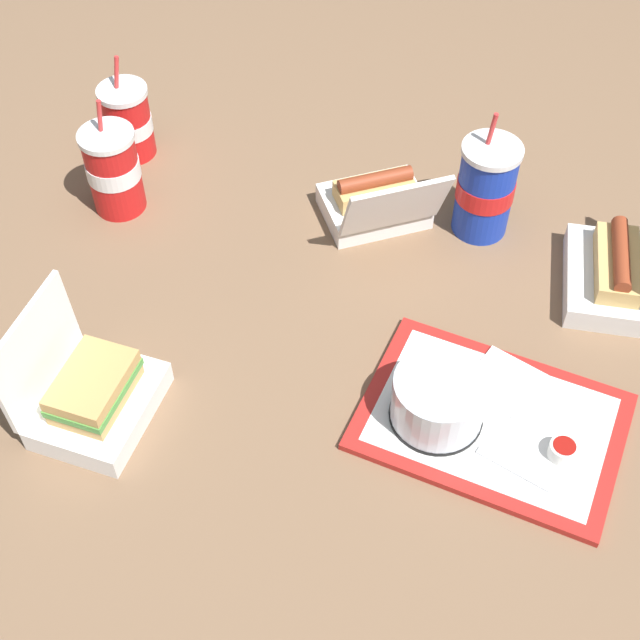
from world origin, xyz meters
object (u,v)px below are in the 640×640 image
Objects in this scene: soda_cup_back at (113,170)px; soda_cup_right at (128,121)px; plastic_fork at (513,469)px; clamshell_sandwich_right at (91,394)px; clamshell_hotdog_left at (377,202)px; cake_container at (438,401)px; clamshell_hotdog_corner at (621,271)px; ketchup_cup at (563,450)px; food_tray at (491,422)px; soda_cup_corner at (485,189)px.

soda_cup_right is at bearing -74.63° from soda_cup_back.
clamshell_sandwich_right is (0.60, 0.06, 0.03)m from plastic_fork.
soda_cup_back reaches higher than plastic_fork.
clamshell_hotdog_left is (-0.29, -0.51, -0.00)m from clamshell_sandwich_right.
soda_cup_right is at bearing -71.30° from clamshell_sandwich_right.
clamshell_hotdog_corner reaches higher than cake_container.
clamshell_sandwich_right is 0.76× the size of clamshell_hotdog_left.
soda_cup_right reaches higher than clamshell_hotdog_corner.
ketchup_cup is 0.36m from clamshell_hotdog_corner.
food_tray is at bearing 158.44° from soda_cup_back.
clamshell_hotdog_corner is 0.86× the size of clamshell_hotdog_left.
plastic_fork is 0.44× the size of clamshell_hotdog_left.
ketchup_cup is (-0.18, 0.01, -0.03)m from cake_container.
plastic_fork is at bearing 118.80° from food_tray.
cake_container is 0.68× the size of soda_cup_right.
cake_container is 1.24× the size of plastic_fork.
plastic_fork is (-0.12, 0.06, -0.04)m from cake_container.
soda_cup_back is (0.75, -0.36, 0.07)m from plastic_fork.
soda_cup_corner is at bearing -66.58° from ketchup_cup.
ketchup_cup is at bearing 151.77° from soda_cup_right.
clamshell_hotdog_left is at bearing -119.86° from clamshell_sandwich_right.
clamshell_hotdog_corner is 0.26m from soda_cup_corner.
cake_container is 0.70m from soda_cup_back.
clamshell_hotdog_left is (0.26, -0.37, 0.03)m from food_tray.
soda_cup_back is at bearing -25.32° from cake_container.
soda_cup_right is 0.15m from soda_cup_back.
ketchup_cup is 0.20× the size of soda_cup_right.
soda_cup_right is (0.79, -0.50, 0.05)m from plastic_fork.
clamshell_hotdog_corner is at bearing -87.16° from plastic_fork.
clamshell_hotdog_corner is at bearing 173.46° from soda_cup_right.
soda_cup_right is at bearing -6.54° from clamshell_hotdog_corner.
cake_container reaches higher than food_tray.
clamshell_hotdog_corner is 0.92× the size of soda_cup_corner.
soda_cup_corner is at bearing -56.50° from plastic_fork.
cake_container is 0.62× the size of soda_cup_back.
soda_cup_back reaches higher than food_tray.
soda_cup_corner reaches higher than food_tray.
food_tray is 3.66× the size of plastic_fork.
clamshell_sandwich_right is 0.95× the size of soda_cup_right.
cake_container is 0.14m from plastic_fork.
ketchup_cup is 0.08m from plastic_fork.
ketchup_cup is 0.55m from clamshell_hotdog_left.
clamshell_sandwich_right is at bearing 32.91° from clamshell_hotdog_corner.
soda_cup_back is (0.62, 0.12, -0.01)m from soda_cup_corner.
clamshell_hotdog_left is 0.49m from soda_cup_right.
clamshell_hotdog_corner is (-0.11, -0.40, 0.03)m from plastic_fork.
plastic_fork is at bearing 34.88° from ketchup_cup.
ketchup_cup is 0.87m from soda_cup_back.
clamshell_hotdog_left is 0.46m from soda_cup_back.
soda_cup_back is at bearing -21.10° from ketchup_cup.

